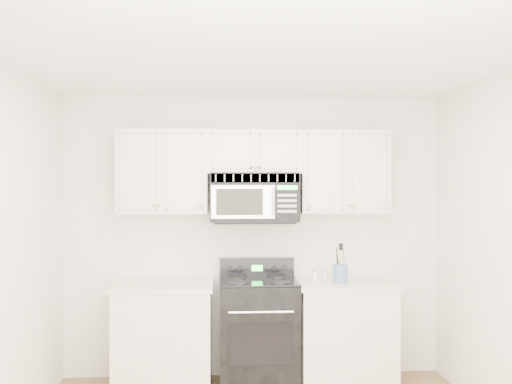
{
  "coord_description": "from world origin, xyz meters",
  "views": [
    {
      "loc": [
        -0.3,
        -3.58,
        1.77
      ],
      "look_at": [
        0.0,
        1.3,
        1.72
      ],
      "focal_mm": 40.0,
      "sensor_mm": 36.0,
      "label": 1
    }
  ],
  "objects": [
    {
      "name": "base_cabinet_right",
      "position": [
        0.8,
        1.44,
        0.43
      ],
      "size": [
        0.86,
        0.65,
        0.92
      ],
      "color": "silver",
      "rests_on": "ground"
    },
    {
      "name": "shaker_pepper",
      "position": [
        0.63,
        1.45,
        0.96
      ],
      "size": [
        0.04,
        0.04,
        0.09
      ],
      "color": "silver",
      "rests_on": "base_cabinet_right"
    },
    {
      "name": "room",
      "position": [
        0.0,
        0.0,
        1.3
      ],
      "size": [
        3.51,
        3.51,
        2.61
      ],
      "color": "brown",
      "rests_on": "ground"
    },
    {
      "name": "shaker_salt",
      "position": [
        0.53,
        1.42,
        0.97
      ],
      "size": [
        0.04,
        0.04,
        0.1
      ],
      "color": "silver",
      "rests_on": "base_cabinet_right"
    },
    {
      "name": "base_cabinet_left",
      "position": [
        -0.8,
        1.44,
        0.43
      ],
      "size": [
        0.86,
        0.65,
        0.92
      ],
      "color": "silver",
      "rests_on": "ground"
    },
    {
      "name": "utensil_crock",
      "position": [
        0.74,
        1.35,
        1.0
      ],
      "size": [
        0.13,
        0.13,
        0.34
      ],
      "color": "#4F6895",
      "rests_on": "base_cabinet_right"
    },
    {
      "name": "microwave",
      "position": [
        -0.0,
        1.55,
        1.67
      ],
      "size": [
        0.79,
        0.44,
        0.44
      ],
      "color": "black",
      "rests_on": "ground"
    },
    {
      "name": "range",
      "position": [
        0.03,
        1.46,
        0.48
      ],
      "size": [
        0.69,
        0.63,
        1.1
      ],
      "color": "black",
      "rests_on": "ground"
    },
    {
      "name": "upper_cabinets",
      "position": [
        0.0,
        1.58,
        1.93
      ],
      "size": [
        2.44,
        0.37,
        0.75
      ],
      "color": "silver",
      "rests_on": "ground"
    }
  ]
}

